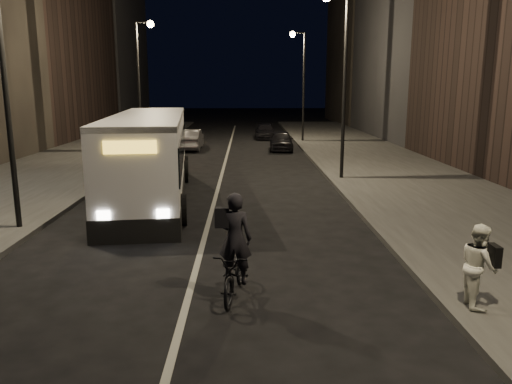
{
  "coord_description": "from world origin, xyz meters",
  "views": [
    {
      "loc": [
        1.21,
        -10.54,
        4.28
      ],
      "look_at": [
        1.47,
        2.53,
        1.5
      ],
      "focal_mm": 35.0,
      "sensor_mm": 36.0,
      "label": 1
    }
  ],
  "objects_px": {
    "streetlight_left_far": "(142,69)",
    "car_mid": "(190,140)",
    "streetlight_right_mid": "(339,61)",
    "cyclist_on_bicycle": "(235,263)",
    "car_far": "(265,132)",
    "streetlight_left_near": "(11,47)",
    "city_bus": "(150,153)",
    "car_near": "(281,141)",
    "streetlight_right_far": "(300,72)",
    "pedestrian_woman": "(479,265)"
  },
  "relations": [
    {
      "from": "streetlight_left_far",
      "to": "car_mid",
      "type": "relative_size",
      "value": 1.89
    },
    {
      "from": "streetlight_right_mid",
      "to": "cyclist_on_bicycle",
      "type": "xyz_separation_m",
      "value": [
        -4.35,
        -12.9,
        -4.61
      ]
    },
    {
      "from": "streetlight_right_mid",
      "to": "car_far",
      "type": "height_order",
      "value": "streetlight_right_mid"
    },
    {
      "from": "streetlight_left_near",
      "to": "city_bus",
      "type": "relative_size",
      "value": 0.67
    },
    {
      "from": "city_bus",
      "to": "car_near",
      "type": "height_order",
      "value": "city_bus"
    },
    {
      "from": "cyclist_on_bicycle",
      "to": "car_mid",
      "type": "relative_size",
      "value": 0.52
    },
    {
      "from": "streetlight_right_mid",
      "to": "cyclist_on_bicycle",
      "type": "height_order",
      "value": "streetlight_right_mid"
    },
    {
      "from": "streetlight_left_near",
      "to": "car_near",
      "type": "distance_m",
      "value": 21.78
    },
    {
      "from": "streetlight_right_mid",
      "to": "cyclist_on_bicycle",
      "type": "bearing_deg",
      "value": -108.64
    },
    {
      "from": "streetlight_left_far",
      "to": "car_near",
      "type": "distance_m",
      "value": 10.18
    },
    {
      "from": "streetlight_right_far",
      "to": "city_bus",
      "type": "distance_m",
      "value": 21.17
    },
    {
      "from": "streetlight_right_mid",
      "to": "streetlight_left_near",
      "type": "relative_size",
      "value": 1.0
    },
    {
      "from": "streetlight_left_far",
      "to": "pedestrian_woman",
      "type": "distance_m",
      "value": 26.48
    },
    {
      "from": "streetlight_right_far",
      "to": "cyclist_on_bicycle",
      "type": "bearing_deg",
      "value": -98.56
    },
    {
      "from": "streetlight_left_far",
      "to": "car_near",
      "type": "height_order",
      "value": "streetlight_left_far"
    },
    {
      "from": "streetlight_left_far",
      "to": "car_far",
      "type": "relative_size",
      "value": 2.0
    },
    {
      "from": "car_far",
      "to": "car_near",
      "type": "bearing_deg",
      "value": -83.98
    },
    {
      "from": "streetlight_right_far",
      "to": "pedestrian_woman",
      "type": "bearing_deg",
      "value": -89.48
    },
    {
      "from": "streetlight_right_far",
      "to": "cyclist_on_bicycle",
      "type": "relative_size",
      "value": 3.6
    },
    {
      "from": "streetlight_right_mid",
      "to": "cyclist_on_bicycle",
      "type": "relative_size",
      "value": 3.6
    },
    {
      "from": "streetlight_right_mid",
      "to": "streetlight_right_far",
      "type": "bearing_deg",
      "value": 90.0
    },
    {
      "from": "streetlight_left_near",
      "to": "car_far",
      "type": "relative_size",
      "value": 2.0
    },
    {
      "from": "pedestrian_woman",
      "to": "car_far",
      "type": "height_order",
      "value": "pedestrian_woman"
    },
    {
      "from": "car_mid",
      "to": "car_far",
      "type": "xyz_separation_m",
      "value": [
        5.44,
        7.4,
        -0.12
      ]
    },
    {
      "from": "streetlight_right_mid",
      "to": "streetlight_left_far",
      "type": "bearing_deg",
      "value": 136.84
    },
    {
      "from": "streetlight_right_mid",
      "to": "city_bus",
      "type": "relative_size",
      "value": 0.67
    },
    {
      "from": "streetlight_left_far",
      "to": "streetlight_right_far",
      "type": "bearing_deg",
      "value": 29.36
    },
    {
      "from": "streetlight_left_near",
      "to": "car_mid",
      "type": "height_order",
      "value": "streetlight_left_near"
    },
    {
      "from": "streetlight_right_far",
      "to": "city_bus",
      "type": "bearing_deg",
      "value": -112.1
    },
    {
      "from": "streetlight_right_far",
      "to": "cyclist_on_bicycle",
      "type": "xyz_separation_m",
      "value": [
        -4.35,
        -28.9,
        -4.61
      ]
    },
    {
      "from": "car_far",
      "to": "streetlight_left_near",
      "type": "bearing_deg",
      "value": -106.49
    },
    {
      "from": "streetlight_right_far",
      "to": "car_far",
      "type": "bearing_deg",
      "value": 129.38
    },
    {
      "from": "streetlight_left_near",
      "to": "streetlight_left_far",
      "type": "relative_size",
      "value": 1.0
    },
    {
      "from": "streetlight_left_near",
      "to": "cyclist_on_bicycle",
      "type": "distance_m",
      "value": 9.23
    },
    {
      "from": "streetlight_right_mid",
      "to": "streetlight_left_near",
      "type": "xyz_separation_m",
      "value": [
        -10.66,
        -8.0,
        0.0
      ]
    },
    {
      "from": "car_mid",
      "to": "streetlight_right_far",
      "type": "bearing_deg",
      "value": -151.46
    },
    {
      "from": "pedestrian_woman",
      "to": "car_near",
      "type": "height_order",
      "value": "pedestrian_woman"
    },
    {
      "from": "car_near",
      "to": "car_mid",
      "type": "bearing_deg",
      "value": 179.67
    },
    {
      "from": "streetlight_left_far",
      "to": "pedestrian_woman",
      "type": "bearing_deg",
      "value": -65.25
    },
    {
      "from": "pedestrian_woman",
      "to": "city_bus",
      "type": "bearing_deg",
      "value": 43.06
    },
    {
      "from": "streetlight_right_mid",
      "to": "car_near",
      "type": "bearing_deg",
      "value": 98.71
    },
    {
      "from": "streetlight_left_far",
      "to": "pedestrian_woman",
      "type": "height_order",
      "value": "streetlight_left_far"
    },
    {
      "from": "streetlight_left_near",
      "to": "car_far",
      "type": "bearing_deg",
      "value": 73.23
    },
    {
      "from": "city_bus",
      "to": "car_mid",
      "type": "height_order",
      "value": "city_bus"
    },
    {
      "from": "city_bus",
      "to": "car_near",
      "type": "xyz_separation_m",
      "value": [
        6.12,
        14.63,
        -1.1
      ]
    },
    {
      "from": "pedestrian_woman",
      "to": "car_near",
      "type": "relative_size",
      "value": 0.41
    },
    {
      "from": "streetlight_left_far",
      "to": "car_mid",
      "type": "distance_m",
      "value": 5.64
    },
    {
      "from": "cyclist_on_bicycle",
      "to": "car_near",
      "type": "height_order",
      "value": "cyclist_on_bicycle"
    },
    {
      "from": "pedestrian_woman",
      "to": "car_far",
      "type": "distance_m",
      "value": 32.89
    },
    {
      "from": "city_bus",
      "to": "car_near",
      "type": "relative_size",
      "value": 3.13
    }
  ]
}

